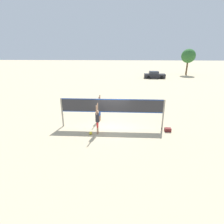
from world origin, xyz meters
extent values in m
plane|color=#C6B28C|center=(0.00, 0.00, 0.00)|extent=(200.00, 200.00, 0.00)
cylinder|color=gray|center=(-4.00, 0.00, 1.18)|extent=(0.13, 0.13, 2.37)
cylinder|color=gray|center=(4.00, 0.00, 1.18)|extent=(0.13, 0.13, 2.37)
cube|color=#2D2D33|center=(0.00, 0.00, 1.82)|extent=(7.87, 0.02, 1.09)
cube|color=#1E4CB2|center=(0.00, 0.00, 2.34)|extent=(7.87, 0.03, 0.06)
cube|color=#1E4CB2|center=(0.00, 0.00, 1.31)|extent=(7.87, 0.03, 0.06)
cylinder|color=tan|center=(-1.01, -1.26, 0.26)|extent=(0.11, 0.11, 0.51)
cylinder|color=red|center=(-1.01, -1.26, 0.72)|extent=(0.12, 0.12, 0.42)
cylinder|color=tan|center=(-1.01, -1.06, 0.26)|extent=(0.11, 0.11, 0.51)
cylinder|color=red|center=(-1.01, -1.06, 0.72)|extent=(0.12, 0.12, 0.42)
cylinder|color=#26262D|center=(-1.01, -1.16, 1.26)|extent=(0.28, 0.28, 0.66)
sphere|color=tan|center=(-1.01, -1.16, 1.71)|extent=(0.26, 0.26, 0.26)
cylinder|color=tan|center=(-1.01, -1.41, 1.91)|extent=(0.08, 0.23, 0.73)
cylinder|color=tan|center=(-1.01, -0.92, 1.91)|extent=(0.08, 0.23, 0.73)
cylinder|color=#8C664C|center=(-1.14, 1.48, 0.25)|extent=(0.11, 0.11, 0.50)
cylinder|color=#1E47A5|center=(-1.14, 1.48, 0.71)|extent=(0.12, 0.12, 0.41)
cylinder|color=#8C664C|center=(-1.14, 1.28, 0.25)|extent=(0.11, 0.11, 0.50)
cylinder|color=#1E47A5|center=(-1.14, 1.28, 0.71)|extent=(0.12, 0.12, 0.41)
cylinder|color=#26262D|center=(-1.14, 1.38, 1.24)|extent=(0.28, 0.28, 0.65)
sphere|color=#8C664C|center=(-1.14, 1.38, 1.69)|extent=(0.25, 0.25, 0.25)
cylinder|color=#8C664C|center=(-1.14, 1.62, 1.89)|extent=(0.08, 0.23, 0.73)
cylinder|color=#8C664C|center=(-1.14, 1.13, 1.89)|extent=(0.08, 0.23, 0.73)
sphere|color=yellow|center=(-1.50, -1.39, 0.12)|extent=(0.23, 0.23, 0.23)
cube|color=maroon|center=(4.33, -0.53, 0.13)|extent=(0.47, 0.35, 0.26)
cube|color=#232328|center=(8.05, 26.81, 0.55)|extent=(4.62, 2.04, 0.84)
cube|color=#2D333D|center=(7.82, 26.82, 1.26)|extent=(2.12, 1.78, 0.57)
cylinder|color=black|center=(9.50, 27.61, 0.32)|extent=(0.65, 0.25, 0.64)
cylinder|color=black|center=(9.41, 25.87, 0.32)|extent=(0.65, 0.25, 0.64)
cylinder|color=black|center=(6.68, 27.74, 0.32)|extent=(0.65, 0.25, 0.64)
cylinder|color=black|center=(6.60, 26.00, 0.32)|extent=(0.65, 0.25, 0.64)
cylinder|color=brown|center=(16.98, 32.79, 1.83)|extent=(0.40, 0.40, 3.67)
sphere|color=#2D662D|center=(16.98, 32.79, 4.59)|extent=(3.35, 3.35, 3.35)
camera|label=1|loc=(0.69, -12.92, 5.88)|focal=28.00mm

